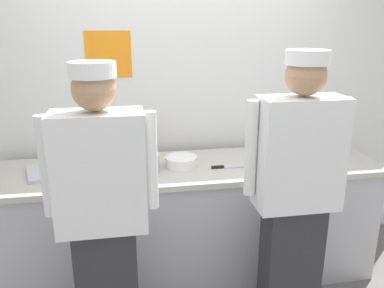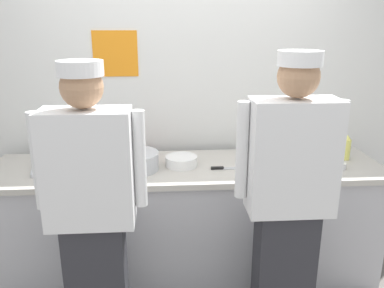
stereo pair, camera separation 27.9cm
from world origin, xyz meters
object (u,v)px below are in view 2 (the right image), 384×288
(chef_center, at_px, (289,194))
(ramekin_red_sauce, at_px, (338,165))
(chefs_knife, at_px, (227,168))
(mixing_bowl_steel, at_px, (134,161))
(ramekin_yellow_sauce, at_px, (301,156))
(deli_cup, at_px, (103,152))
(sheet_tray, at_px, (64,165))
(plate_stack_front, at_px, (290,164))
(squeeze_bottle_secondary, at_px, (140,147))
(plate_stack_rear, at_px, (181,161))
(squeeze_bottle_primary, at_px, (347,148))
(chef_near_left, at_px, (92,206))
(ramekin_green_sauce, at_px, (253,162))

(chef_center, relative_size, ramekin_red_sauce, 15.95)
(chef_center, xyz_separation_m, chefs_knife, (-0.28, 0.54, -0.04))
(mixing_bowl_steel, relative_size, ramekin_yellow_sauce, 4.14)
(chef_center, height_order, ramekin_yellow_sauce, chef_center)
(ramekin_yellow_sauce, bearing_deg, chefs_knife, -162.93)
(deli_cup, bearing_deg, chef_center, -34.68)
(chef_center, relative_size, sheet_tray, 4.05)
(plate_stack_front, height_order, chefs_knife, plate_stack_front)
(ramekin_red_sauce, distance_m, deli_cup, 1.73)
(squeeze_bottle_secondary, xyz_separation_m, ramekin_red_sauce, (1.42, -0.30, -0.07))
(plate_stack_rear, bearing_deg, mixing_bowl_steel, -172.00)
(squeeze_bottle_primary, distance_m, chefs_knife, 0.94)
(plate_stack_rear, xyz_separation_m, mixing_bowl_steel, (-0.34, -0.05, 0.03))
(plate_stack_front, relative_size, squeeze_bottle_primary, 1.08)
(plate_stack_front, height_order, deli_cup, deli_cup)
(plate_stack_rear, bearing_deg, squeeze_bottle_secondary, 149.69)
(plate_stack_front, xyz_separation_m, chefs_knife, (-0.46, -0.01, -0.02))
(squeeze_bottle_primary, relative_size, ramekin_red_sauce, 1.74)
(sheet_tray, relative_size, squeeze_bottle_primary, 2.27)
(chef_near_left, relative_size, ramekin_red_sauce, 15.58)
(chef_center, relative_size, ramekin_green_sauce, 16.37)
(plate_stack_rear, height_order, squeeze_bottle_primary, squeeze_bottle_primary)
(squeeze_bottle_primary, bearing_deg, chef_near_left, -158.02)
(mixing_bowl_steel, height_order, squeeze_bottle_primary, squeeze_bottle_primary)
(ramekin_yellow_sauce, relative_size, chefs_knife, 0.31)
(sheet_tray, xyz_separation_m, ramekin_green_sauce, (1.37, -0.05, 0.01))
(ramekin_yellow_sauce, bearing_deg, squeeze_bottle_secondary, 176.18)
(ramekin_yellow_sauce, bearing_deg, chef_near_left, -152.30)
(sheet_tray, bearing_deg, chef_center, -24.89)
(deli_cup, bearing_deg, ramekin_red_sauce, -10.34)
(ramekin_red_sauce, bearing_deg, sheet_tray, 175.39)
(sheet_tray, distance_m, ramekin_red_sauce, 1.97)
(chef_center, bearing_deg, chef_near_left, -178.42)
(chef_near_left, height_order, plate_stack_front, chef_near_left)
(plate_stack_front, height_order, squeeze_bottle_primary, squeeze_bottle_primary)
(squeeze_bottle_secondary, relative_size, deli_cup, 1.82)
(chef_near_left, xyz_separation_m, plate_stack_front, (1.31, 0.59, 0.01))
(plate_stack_front, xyz_separation_m, ramekin_red_sauce, (0.33, -0.04, -0.00))
(chef_center, bearing_deg, sheet_tray, 155.11)
(squeeze_bottle_secondary, relative_size, ramekin_yellow_sauce, 2.22)
(chef_center, height_order, ramekin_green_sauce, chef_center)
(sheet_tray, relative_size, deli_cup, 4.20)
(mixing_bowl_steel, bearing_deg, squeeze_bottle_primary, 3.75)
(ramekin_yellow_sauce, bearing_deg, squeeze_bottle_primary, -7.07)
(squeeze_bottle_secondary, distance_m, ramekin_red_sauce, 1.45)
(chefs_knife, bearing_deg, ramekin_yellow_sauce, 17.07)
(ramekin_green_sauce, relative_size, ramekin_red_sauce, 0.97)
(chef_near_left, bearing_deg, ramekin_green_sauce, 31.64)
(ramekin_red_sauce, bearing_deg, deli_cup, 169.66)
(squeeze_bottle_secondary, height_order, ramekin_red_sauce, squeeze_bottle_secondary)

